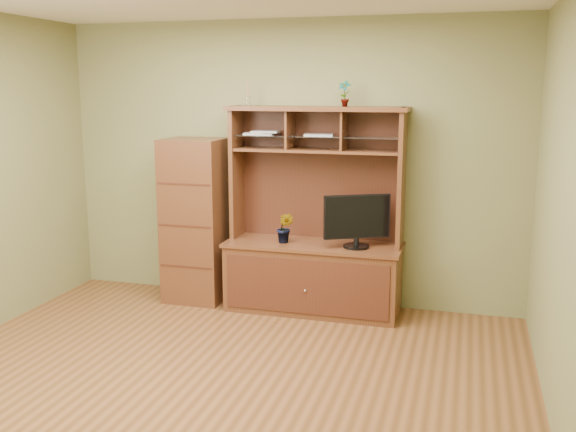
% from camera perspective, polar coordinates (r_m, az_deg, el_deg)
% --- Properties ---
extents(room, '(4.54, 4.04, 2.74)m').
position_cam_1_polar(room, '(4.32, -7.27, 1.75)').
color(room, '#583519').
rests_on(room, ground).
extents(media_hutch, '(1.66, 0.61, 1.90)m').
position_cam_1_polar(media_hutch, '(6.01, 2.30, -3.56)').
color(media_hutch, '#472414').
rests_on(media_hutch, room).
extents(monitor, '(0.56, 0.32, 0.48)m').
position_cam_1_polar(monitor, '(5.76, 6.13, -0.35)').
color(monitor, black).
rests_on(monitor, media_hutch).
extents(orchid_plant, '(0.17, 0.14, 0.29)m').
position_cam_1_polar(orchid_plant, '(5.93, -0.27, -1.06)').
color(orchid_plant, '#295D20').
rests_on(orchid_plant, media_hutch).
extents(top_plant, '(0.14, 0.11, 0.23)m').
position_cam_1_polar(top_plant, '(5.83, 5.04, 10.80)').
color(top_plant, '#2F6925').
rests_on(top_plant, media_hutch).
extents(reed_diffuser, '(0.05, 0.05, 0.25)m').
position_cam_1_polar(reed_diffuser, '(6.07, -3.58, 10.67)').
color(reed_diffuser, silver).
rests_on(reed_diffuser, media_hutch).
extents(magazines, '(0.87, 0.25, 0.04)m').
position_cam_1_polar(magazines, '(5.99, -0.69, 7.35)').
color(magazines, '#A7A7AB').
rests_on(magazines, media_hutch).
extents(side_cabinet, '(0.57, 0.52, 1.59)m').
position_cam_1_polar(side_cabinet, '(6.32, -8.19, -0.39)').
color(side_cabinet, '#472414').
rests_on(side_cabinet, room).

